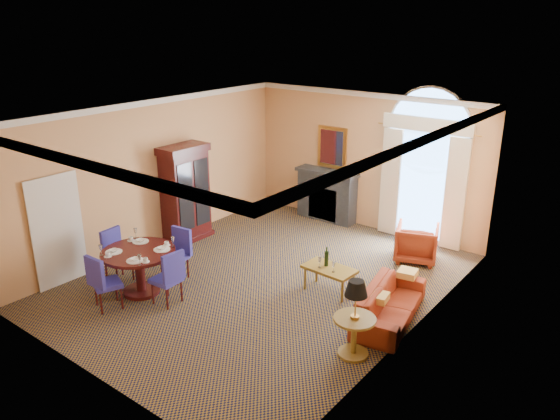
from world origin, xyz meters
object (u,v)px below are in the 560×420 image
Objects in this scene: armchair at (417,243)px; coffee_table at (329,269)px; dining_table at (139,262)px; sofa at (390,304)px; armoire at (185,195)px; side_table at (355,310)px.

coffee_table is at bearing 53.44° from armchair.
dining_table is 0.68× the size of sofa.
armchair is (-0.65, 2.46, 0.10)m from sofa.
armoire is 2.55× the size of armchair.
armoire reaches higher than coffee_table.
side_table is at bearing 171.32° from sofa.
side_table is at bearing -16.99° from armoire.
armchair is at bearing 100.66° from side_table.
armoire reaches higher than dining_table.
armoire is 5.34m from sofa.
armoire is at bearing 163.01° from side_table.
sofa is at bearing -3.99° from armoire.
sofa is 1.34m from side_table.
coffee_table is (3.94, -0.17, -0.60)m from armoire.
side_table is at bearing -43.38° from coffee_table.
dining_table reaches higher than sofa.
coffee_table is 0.81× the size of side_table.
sofa is 2.32× the size of armchair.
armoire is at bearing 4.58° from armchair.
armoire is at bearing -179.56° from coffee_table.
side_table is at bearing 9.68° from dining_table.
coffee_table is (2.69, 2.15, -0.17)m from dining_table.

